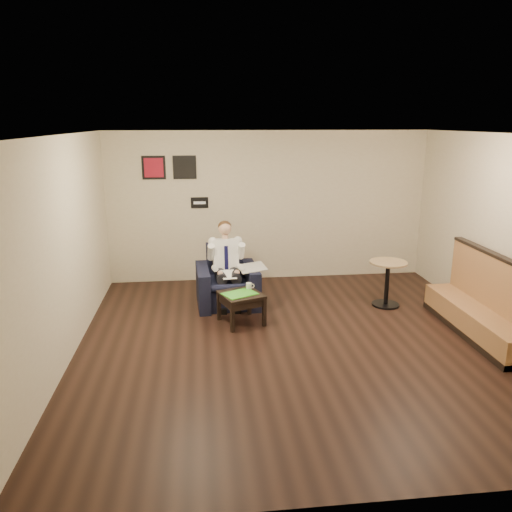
{
  "coord_description": "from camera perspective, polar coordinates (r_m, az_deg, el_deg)",
  "views": [
    {
      "loc": [
        -1.3,
        -6.22,
        2.97
      ],
      "look_at": [
        -0.45,
        1.2,
        0.93
      ],
      "focal_mm": 35.0,
      "sensor_mm": 36.0,
      "label": 1
    }
  ],
  "objects": [
    {
      "name": "newspaper",
      "position": [
        8.14,
        -0.46,
        -1.31
      ],
      "size": [
        0.47,
        0.56,
        0.01
      ],
      "primitive_type": "cube",
      "rotation": [
        0.0,
        0.0,
        0.1
      ],
      "color": "silver",
      "rests_on": "armchair"
    },
    {
      "name": "ceiling",
      "position": [
        6.36,
        5.44,
        13.65
      ],
      "size": [
        6.0,
        6.0,
        0.02
      ],
      "primitive_type": "cube",
      "color": "white",
      "rests_on": "wall_back"
    },
    {
      "name": "wall_left",
      "position": [
        6.64,
        -21.15,
        0.53
      ],
      "size": [
        0.02,
        6.0,
        2.8
      ],
      "primitive_type": "cube",
      "color": "beige",
      "rests_on": "ground"
    },
    {
      "name": "cafe_table",
      "position": [
        8.48,
        14.73,
        -3.08
      ],
      "size": [
        0.74,
        0.74,
        0.76
      ],
      "primitive_type": "cylinder",
      "rotation": [
        0.0,
        0.0,
        0.26
      ],
      "color": "tan",
      "rests_on": "ground"
    },
    {
      "name": "seating_sign",
      "position": [
        9.32,
        -6.47,
        6.07
      ],
      "size": [
        0.32,
        0.02,
        0.2
      ],
      "primitive_type": "cube",
      "color": "black",
      "rests_on": "wall_back"
    },
    {
      "name": "banquette",
      "position": [
        7.73,
        24.18,
        -4.2
      ],
      "size": [
        0.54,
        2.24,
        1.15
      ],
      "primitive_type": "cube",
      "color": "#9D6A3C",
      "rests_on": "ground"
    },
    {
      "name": "smartphone",
      "position": [
        7.63,
        -1.88,
        -3.83
      ],
      "size": [
        0.16,
        0.1,
        0.01
      ],
      "primitive_type": "cube",
      "rotation": [
        0.0,
        0.0,
        0.17
      ],
      "color": "black",
      "rests_on": "side_table"
    },
    {
      "name": "coffee_mug",
      "position": [
        7.63,
        -0.82,
        -3.45
      ],
      "size": [
        0.11,
        0.11,
        0.1
      ],
      "primitive_type": "cylinder",
      "rotation": [
        0.0,
        0.0,
        0.35
      ],
      "color": "white",
      "rests_on": "side_table"
    },
    {
      "name": "seated_man",
      "position": [
        8.07,
        -3.24,
        -1.46
      ],
      "size": [
        0.67,
        0.97,
        1.31
      ],
      "primitive_type": null,
      "rotation": [
        0.0,
        0.0,
        0.05
      ],
      "color": "white",
      "rests_on": "armchair"
    },
    {
      "name": "wall_back",
      "position": [
        9.44,
        1.5,
        5.67
      ],
      "size": [
        6.0,
        0.02,
        2.8
      ],
      "primitive_type": "cube",
      "color": "beige",
      "rests_on": "ground"
    },
    {
      "name": "armchair",
      "position": [
        8.24,
        -3.32,
        -2.39
      ],
      "size": [
        1.04,
        1.04,
        0.96
      ],
      "primitive_type": "cube",
      "rotation": [
        0.0,
        0.0,
        0.05
      ],
      "color": "black",
      "rests_on": "ground"
    },
    {
      "name": "art_print_left",
      "position": [
        9.28,
        -11.61,
        9.87
      ],
      "size": [
        0.42,
        0.03,
        0.42
      ],
      "primitive_type": "cube",
      "color": "#A41428",
      "rests_on": "wall_back"
    },
    {
      "name": "art_print_right",
      "position": [
        9.25,
        -8.16,
        10.0
      ],
      "size": [
        0.42,
        0.03,
        0.42
      ],
      "primitive_type": "cube",
      "color": "black",
      "rests_on": "wall_back"
    },
    {
      "name": "green_folder",
      "position": [
        7.43,
        -1.87,
        -4.33
      ],
      "size": [
        0.57,
        0.52,
        0.01
      ],
      "primitive_type": "cube",
      "rotation": [
        0.0,
        0.0,
        0.48
      ],
      "color": "green",
      "rests_on": "side_table"
    },
    {
      "name": "ground",
      "position": [
        7.01,
        4.86,
        -9.86
      ],
      "size": [
        6.0,
        6.0,
        0.0
      ],
      "primitive_type": "plane",
      "color": "black",
      "rests_on": "ground"
    },
    {
      "name": "lap_papers",
      "position": [
        7.99,
        -3.15,
        -2.13
      ],
      "size": [
        0.25,
        0.34,
        0.01
      ],
      "primitive_type": "cube",
      "rotation": [
        0.0,
        0.0,
        0.12
      ],
      "color": "white",
      "rests_on": "seated_man"
    },
    {
      "name": "wall_front",
      "position": [
        3.81,
        14.26,
        -9.55
      ],
      "size": [
        6.0,
        0.02,
        2.8
      ],
      "primitive_type": "cube",
      "color": "beige",
      "rests_on": "ground"
    },
    {
      "name": "side_table",
      "position": [
        7.55,
        -1.7,
        -5.99
      ],
      "size": [
        0.74,
        0.74,
        0.47
      ],
      "primitive_type": "cube",
      "rotation": [
        0.0,
        0.0,
        0.35
      ],
      "color": "black",
      "rests_on": "ground"
    }
  ]
}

